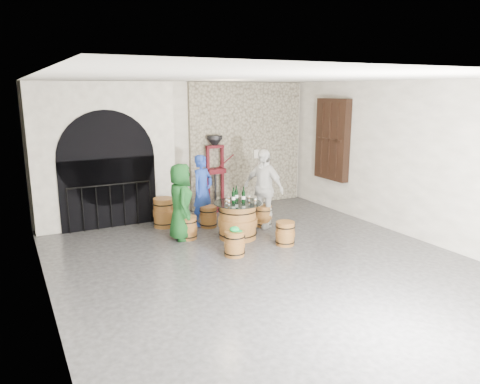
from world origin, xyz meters
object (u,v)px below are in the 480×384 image
barrel_stool_near_left (235,244)px  person_white (263,188)px  barrel_stool_left (188,228)px  person_blue (203,190)px  corking_press (215,167)px  wine_bottle_left (233,197)px  wine_bottle_right (236,195)px  barrel_stool_right (263,216)px  side_barrel (164,213)px  barrel_stool_near_right (285,233)px  wine_bottle_center (244,196)px  barrel_stool_far (208,217)px  barrel_table (238,221)px  person_green (181,202)px

barrel_stool_near_left → person_white: (1.41, 1.36, 0.64)m
barrel_stool_left → person_blue: (0.67, 0.76, 0.57)m
person_blue → corking_press: (0.78, 1.02, 0.31)m
wine_bottle_left → wine_bottle_right: size_ratio=1.00×
barrel_stool_right → side_barrel: side_barrel is taller
barrel_stool_left → barrel_stool_near_right: (1.57, -1.25, 0.00)m
person_white → wine_bottle_center: (-0.77, -0.51, 0.02)m
barrel_stool_far → barrel_stool_right: 1.24m
barrel_stool_near_right → barrel_stool_near_left: 1.17m
wine_bottle_left → corking_press: bearing=74.4°
barrel_table → barrel_stool_near_right: (0.64, -0.81, -0.14)m
barrel_stool_left → wine_bottle_center: bearing=-24.6°
barrel_stool_near_right → corking_press: size_ratio=0.25×
barrel_stool_right → person_blue: (-1.17, 0.72, 0.57)m
person_blue → side_barrel: bearing=134.5°
person_blue → barrel_stool_near_right: bearing=-92.8°
barrel_stool_near_right → person_blue: size_ratio=0.29×
barrel_stool_near_left → barrel_stool_right: bearing=43.6°
barrel_stool_near_right → wine_bottle_center: bearing=124.2°
person_blue → wine_bottle_center: person_blue is taller
person_blue → barrel_stool_near_left: bearing=-124.2°
barrel_stool_right → person_blue: person_blue is taller
person_blue → wine_bottle_right: (0.30, -1.07, 0.09)m
barrel_stool_right → barrel_stool_near_left: size_ratio=1.00×
wine_bottle_center → side_barrel: bearing=128.3°
barrel_stool_left → person_white: (1.82, 0.03, 0.64)m
person_green → person_white: bearing=-78.2°
barrel_table → person_green: 1.23m
barrel_stool_far → barrel_stool_right: (1.13, -0.52, 0.00)m
barrel_stool_near_left → person_white: 2.06m
barrel_stool_left → wine_bottle_right: bearing=-17.5°
barrel_stool_right → person_white: size_ratio=0.27×
person_white → corking_press: 1.80m
person_green → wine_bottle_left: 1.08m
person_green → person_blue: (0.79, 0.71, 0.02)m
barrel_stool_near_left → person_green: size_ratio=0.30×
person_white → wine_bottle_left: 1.09m
wine_bottle_left → barrel_stool_left: bearing=152.7°
barrel_stool_near_left → wine_bottle_left: 1.19m
barrel_stool_near_left → wine_bottle_center: (0.64, 0.84, 0.66)m
barrel_stool_left → barrel_stool_near_left: (0.40, -1.32, 0.00)m
side_barrel → corking_press: (1.61, 0.74, 0.78)m
barrel_stool_near_right → wine_bottle_left: wine_bottle_left is taller
barrel_table → side_barrel: size_ratio=1.50×
barrel_stool_left → barrel_stool_near_right: 2.01m
barrel_stool_far → side_barrel: (-0.87, 0.48, 0.09)m
barrel_stool_near_right → barrel_stool_left: bearing=141.5°
wine_bottle_left → side_barrel: bearing=124.0°
barrel_stool_far → person_blue: size_ratio=0.29×
person_blue → barrel_stool_far: bearing=-104.7°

